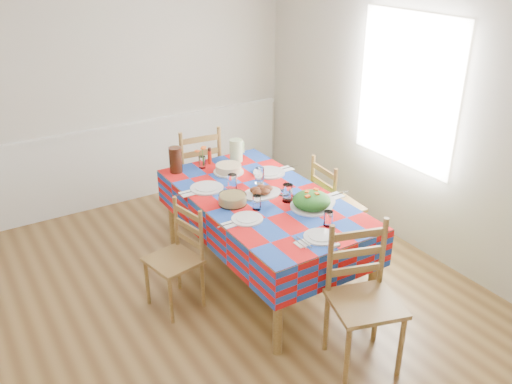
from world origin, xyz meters
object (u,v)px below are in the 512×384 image
at_px(chair_near, 363,299).
at_px(chair_far, 197,174).
at_px(chair_left, 177,258).
at_px(chair_right, 334,207).
at_px(dining_table, 262,206).
at_px(tea_pitcher, 176,160).
at_px(green_pitcher, 236,150).
at_px(meat_platter, 261,192).

bearing_deg(chair_near, chair_far, 107.57).
bearing_deg(chair_left, chair_right, 78.50).
height_order(dining_table, chair_right, chair_right).
distance_m(chair_left, chair_right, 1.62).
xyz_separation_m(tea_pitcher, chair_left, (-0.41, -0.87, -0.47)).
bearing_deg(green_pitcher, meat_platter, -104.48).
relative_size(tea_pitcher, chair_near, 0.23).
xyz_separation_m(meat_platter, chair_near, (0.00, -1.31, -0.30)).
bearing_deg(dining_table, green_pitcher, 75.30).
xyz_separation_m(green_pitcher, chair_right, (0.59, -0.81, -0.43)).
xyz_separation_m(chair_near, chair_far, (-0.02, 2.54, 0.01)).
bearing_deg(green_pitcher, chair_left, -141.82).
bearing_deg(chair_right, dining_table, 94.88).
xyz_separation_m(dining_table, chair_left, (-0.81, 0.01, -0.26)).
bearing_deg(chair_left, green_pitcher, 116.84).
xyz_separation_m(dining_table, chair_far, (-0.01, 1.27, -0.18)).
xyz_separation_m(meat_platter, chair_left, (-0.82, -0.03, -0.38)).
height_order(green_pitcher, chair_right, green_pitcher).
height_order(chair_far, chair_left, chair_far).
distance_m(green_pitcher, chair_right, 1.09).
height_order(meat_platter, green_pitcher, green_pitcher).
bearing_deg(chair_left, meat_platter, 80.75).
xyz_separation_m(green_pitcher, chair_left, (-1.02, -0.81, -0.46)).
bearing_deg(tea_pitcher, chair_far, 44.91).
relative_size(tea_pitcher, chair_far, 0.23).
relative_size(dining_table, chair_right, 2.12).
bearing_deg(chair_right, green_pitcher, 40.86).
height_order(dining_table, green_pitcher, green_pitcher).
bearing_deg(chair_far, chair_near, 96.51).
distance_m(dining_table, meat_platter, 0.12).
distance_m(tea_pitcher, chair_far, 0.68).
height_order(chair_near, chair_far, chair_far).
distance_m(chair_far, chair_left, 1.50).
distance_m(green_pitcher, tea_pitcher, 0.62).
bearing_deg(dining_table, chair_far, 90.23).
xyz_separation_m(meat_platter, green_pitcher, (0.20, 0.78, 0.08)).
bearing_deg(dining_table, tea_pitcher, 114.60).
relative_size(dining_table, green_pitcher, 9.21).
relative_size(meat_platter, chair_right, 0.37).
relative_size(meat_platter, chair_far, 0.33).
height_order(dining_table, meat_platter, meat_platter).
bearing_deg(tea_pitcher, meat_platter, -63.69).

